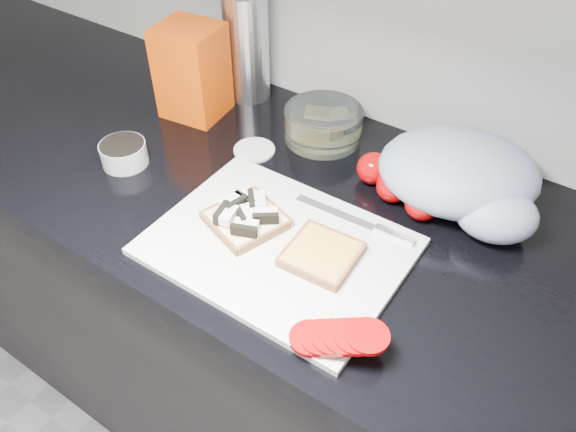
% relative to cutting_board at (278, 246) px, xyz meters
% --- Properties ---
extents(base_cabinet, '(3.50, 0.60, 0.86)m').
position_rel_cutting_board_xyz_m(base_cabinet, '(-0.08, 0.13, -0.48)').
color(base_cabinet, black).
rests_on(base_cabinet, ground).
extents(countertop, '(3.50, 0.64, 0.04)m').
position_rel_cutting_board_xyz_m(countertop, '(-0.08, 0.13, -0.03)').
color(countertop, black).
rests_on(countertop, base_cabinet).
extents(cutting_board, '(0.40, 0.30, 0.01)m').
position_rel_cutting_board_xyz_m(cutting_board, '(0.00, 0.00, 0.00)').
color(cutting_board, silver).
rests_on(cutting_board, countertop).
extents(bread_left, '(0.15, 0.15, 0.04)m').
position_rel_cutting_board_xyz_m(bread_left, '(-0.07, 0.01, 0.02)').
color(bread_left, beige).
rests_on(bread_left, cutting_board).
extents(bread_right, '(0.12, 0.12, 0.02)m').
position_rel_cutting_board_xyz_m(bread_right, '(0.07, 0.01, 0.01)').
color(bread_right, beige).
rests_on(bread_right, cutting_board).
extents(tomato_slices, '(0.15, 0.11, 0.03)m').
position_rel_cutting_board_xyz_m(tomato_slices, '(0.18, -0.11, 0.02)').
color(tomato_slices, '#9A0305').
rests_on(tomato_slices, cutting_board).
extents(knife, '(0.22, 0.02, 0.01)m').
position_rel_cutting_board_xyz_m(knife, '(0.10, 0.12, 0.01)').
color(knife, silver).
rests_on(knife, cutting_board).
extents(seed_tub, '(0.09, 0.09, 0.04)m').
position_rel_cutting_board_xyz_m(seed_tub, '(-0.37, 0.02, 0.02)').
color(seed_tub, '#9BA0A0').
rests_on(seed_tub, countertop).
extents(tub_lid, '(0.10, 0.10, 0.01)m').
position_rel_cutting_board_xyz_m(tub_lid, '(-0.19, 0.19, -0.00)').
color(tub_lid, silver).
rests_on(tub_lid, countertop).
extents(glass_bowl, '(0.16, 0.16, 0.07)m').
position_rel_cutting_board_xyz_m(glass_bowl, '(-0.10, 0.31, 0.03)').
color(glass_bowl, silver).
rests_on(glass_bowl, countertop).
extents(bread_bag, '(0.13, 0.13, 0.19)m').
position_rel_cutting_board_xyz_m(bread_bag, '(-0.38, 0.24, 0.09)').
color(bread_bag, '#CE3703').
rests_on(bread_bag, countertop).
extents(steel_canister, '(0.10, 0.10, 0.23)m').
position_rel_cutting_board_xyz_m(steel_canister, '(-0.33, 0.36, 0.11)').
color(steel_canister, silver).
rests_on(steel_canister, countertop).
extents(grocery_bag, '(0.34, 0.30, 0.12)m').
position_rel_cutting_board_xyz_m(grocery_bag, '(0.20, 0.27, 0.05)').
color(grocery_bag, '#99A6BD').
rests_on(grocery_bag, countertop).
extents(whole_tomatoes, '(0.17, 0.10, 0.06)m').
position_rel_cutting_board_xyz_m(whole_tomatoes, '(0.10, 0.22, 0.02)').
color(whole_tomatoes, '#9A0305').
rests_on(whole_tomatoes, countertop).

